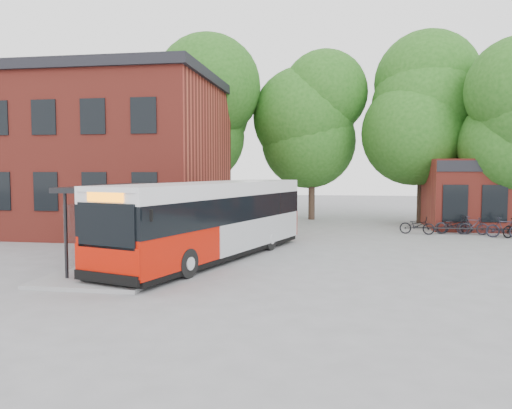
# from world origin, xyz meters

# --- Properties ---
(ground) EXTENTS (100.00, 100.00, 0.00)m
(ground) POSITION_xyz_m (0.00, 0.00, 0.00)
(ground) COLOR slate
(station_building) EXTENTS (18.40, 10.40, 8.50)m
(station_building) POSITION_xyz_m (-13.00, 9.00, 4.25)
(station_building) COLOR maroon
(station_building) RESTS_ON ground
(bus_shelter) EXTENTS (3.60, 7.00, 2.90)m
(bus_shelter) POSITION_xyz_m (-4.50, -1.00, 1.45)
(bus_shelter) COLOR black
(bus_shelter) RESTS_ON ground
(bike_rail) EXTENTS (5.20, 0.10, 0.38)m
(bike_rail) POSITION_xyz_m (9.28, 10.00, 0.19)
(bike_rail) COLOR black
(bike_rail) RESTS_ON ground
(tree_0) EXTENTS (7.92, 7.92, 11.00)m
(tree_0) POSITION_xyz_m (-6.00, 16.00, 5.50)
(tree_0) COLOR #1E5015
(tree_0) RESTS_ON ground
(tree_1) EXTENTS (7.92, 7.92, 10.40)m
(tree_1) POSITION_xyz_m (1.00, 17.00, 5.20)
(tree_1) COLOR #1E5015
(tree_1) RESTS_ON ground
(tree_2) EXTENTS (7.92, 7.92, 11.00)m
(tree_2) POSITION_xyz_m (8.00, 16.00, 5.50)
(tree_2) COLOR #1E5015
(tree_2) RESTS_ON ground
(city_bus) EXTENTS (5.79, 11.72, 2.93)m
(city_bus) POSITION_xyz_m (-1.99, 1.20, 1.46)
(city_bus) COLOR #B81203
(city_bus) RESTS_ON ground
(bicycle_0) EXTENTS (1.87, 1.01, 0.93)m
(bicycle_0) POSITION_xyz_m (6.89, 10.01, 0.47)
(bicycle_0) COLOR black
(bicycle_0) RESTS_ON ground
(bicycle_2) EXTENTS (1.85, 0.72, 0.96)m
(bicycle_2) POSITION_xyz_m (8.76, 10.30, 0.48)
(bicycle_2) COLOR black
(bicycle_2) RESTS_ON ground
(bicycle_3) EXTENTS (1.63, 0.63, 0.95)m
(bicycle_3) POSITION_xyz_m (9.74, 10.28, 0.48)
(bicycle_3) COLOR #20202A
(bicycle_3) RESTS_ON ground
(bicycle_4) EXTENTS (1.87, 0.69, 0.97)m
(bicycle_4) POSITION_xyz_m (8.89, 10.48, 0.49)
(bicycle_4) COLOR black
(bicycle_4) RESTS_ON ground
(bicycle_5) EXTENTS (1.77, 0.98, 1.02)m
(bicycle_5) POSITION_xyz_m (10.96, 9.14, 0.51)
(bicycle_5) COLOR black
(bicycle_5) RESTS_ON ground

